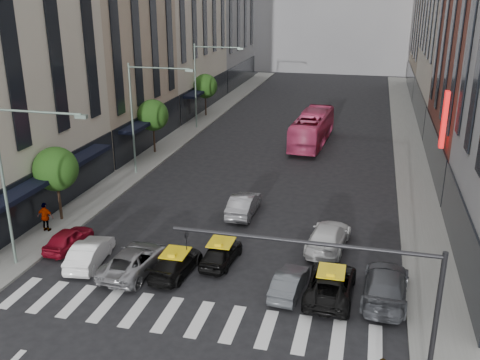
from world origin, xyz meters
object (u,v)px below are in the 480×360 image
Objects in this scene: taxi_left at (176,263)px; pedestrian_far at (46,217)px; streetlamp_mid at (142,105)px; streetlamp_far at (204,75)px; car_white_front at (90,253)px; taxi_center at (221,253)px; bus at (312,128)px; streetlamp_near at (17,166)px; car_red at (69,238)px.

pedestrian_far is (-9.72, 2.85, 0.48)m from taxi_left.
streetlamp_mid and streetlamp_far have the same top height.
car_white_front is 5.57m from pedestrian_far.
taxi_center is at bearing -70.74° from streetlamp_far.
bus is (12.16, -3.17, -4.33)m from streetlamp_far.
streetlamp_near reaches higher than car_red.
car_red is (0.84, 2.57, -5.28)m from streetlamp_near.
streetlamp_near is 5.93m from car_red.
car_white_front reaches higher than taxi_center.
streetlamp_far is 0.80× the size of bus.
streetlamp_near is 1.00× the size of streetlamp_mid.
streetlamp_near is at bearing -90.00° from streetlamp_mid.
bus is 5.97× the size of pedestrian_far.
car_white_front is at bearing 7.43° from taxi_left.
bus is at bearing -115.52° from car_white_front.
streetlamp_near reaches higher than taxi_center.
pedestrian_far reaches higher than taxi_left.
streetlamp_mid reaches higher than bus.
streetlamp_far is 2.12× the size of taxi_left.
car_red is at bearing 148.76° from pedestrian_far.
taxi_left is at bearing 8.92° from streetlamp_near.
pedestrian_far is at bearing -10.55° from taxi_left.
pedestrian_far is at bearing -93.36° from streetlamp_far.
pedestrian_far is at bearing 64.38° from bus.
pedestrian_far is (-1.64, 4.12, -4.81)m from streetlamp_near.
streetlamp_far is 2.44× the size of car_red.
streetlamp_mid is 14.45m from car_red.
car_white_front is at bearing 148.15° from pedestrian_far.
car_red is at bearing -86.41° from streetlamp_mid.
streetlamp_far is 2.14× the size of car_white_front.
pedestrian_far is (-4.68, 3.00, 0.40)m from car_white_front.
streetlamp_mid is 2.14× the size of car_white_front.
taxi_left is at bearing -61.25° from streetlamp_mid.
taxi_left is (8.08, 1.27, -5.29)m from streetlamp_near.
taxi_center is (10.14, -13.04, -5.26)m from streetlamp_mid.
streetlamp_near is 4.76× the size of pedestrian_far.
streetlamp_far is 4.76× the size of pedestrian_far.
bus is (4.08, 27.56, 0.96)m from taxi_left.
taxi_center is 11.85m from pedestrian_far.
streetlamp_near reaches higher than pedestrian_far.
streetlamp_mid is at bearing -83.60° from car_red.
streetlamp_mid is 17.61m from taxi_left.
taxi_left is 27.88m from bus.
bus reaches higher than car_white_front.
streetlamp_near is 6.14m from car_white_front.
taxi_left is 2.67m from taxi_center.
streetlamp_far reaches higher than taxi_left.
taxi_left is at bearing 44.53° from taxi_center.
streetlamp_near is at bearing 14.73° from taxi_left.
streetlamp_near is 2.12× the size of taxi_left.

